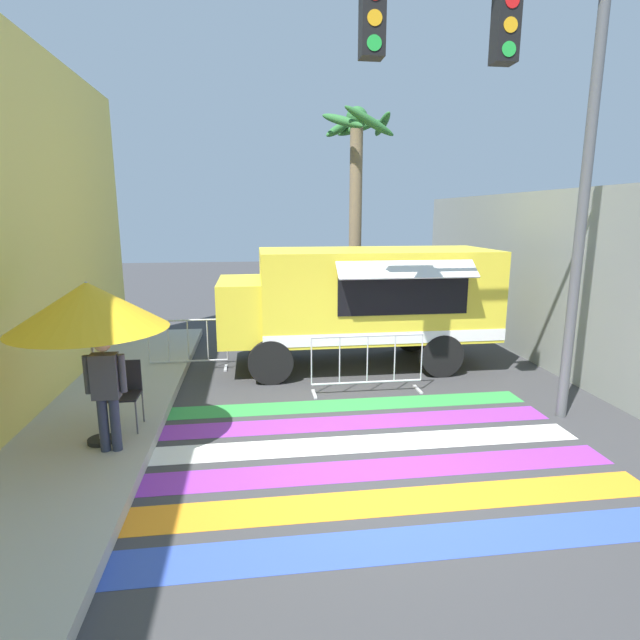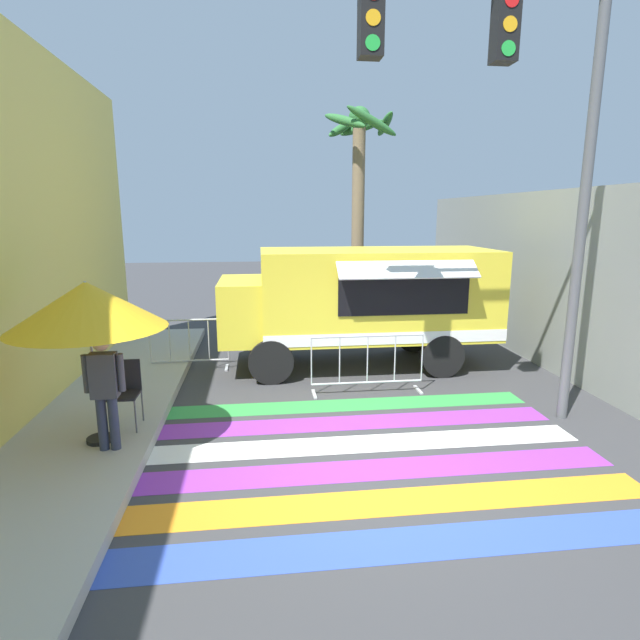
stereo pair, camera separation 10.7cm
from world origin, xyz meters
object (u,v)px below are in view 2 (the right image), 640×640
folding_chair (123,387)px  barricade_side (190,345)px  patio_umbrella (87,306)px  palm_tree (359,181)px  traffic_signal_pole (507,106)px  food_truck (356,297)px  vendor_person (105,386)px  barricade_front (367,364)px

folding_chair → barricade_side: folding_chair is taller
patio_umbrella → palm_tree: palm_tree is taller
traffic_signal_pole → folding_chair: size_ratio=6.73×
palm_tree → folding_chair: bearing=-125.0°
food_truck → folding_chair: 5.21m
traffic_signal_pole → patio_umbrella: bearing=-176.5°
barricade_side → food_truck: bearing=-1.7°
palm_tree → traffic_signal_pole: bearing=-84.6°
traffic_signal_pole → vendor_person: traffic_signal_pole is taller
food_truck → patio_umbrella: bearing=-139.9°
folding_chair → patio_umbrella: bearing=-117.8°
traffic_signal_pole → vendor_person: bearing=-173.7°
traffic_signal_pole → folding_chair: 6.90m
patio_umbrella → vendor_person: patio_umbrella is taller
patio_umbrella → folding_chair: patio_umbrella is taller
patio_umbrella → vendor_person: bearing=-51.6°
traffic_signal_pole → barricade_side: bearing=146.2°
palm_tree → barricade_front: bearing=-99.2°
vendor_person → barricade_front: vendor_person is taller
traffic_signal_pole → palm_tree: bearing=95.4°
barricade_front → vendor_person: bearing=-151.7°
vendor_person → barricade_side: bearing=74.4°
food_truck → patio_umbrella: size_ratio=2.58×
barricade_side → traffic_signal_pole: bearing=-33.8°
vendor_person → patio_umbrella: bearing=120.5°
food_truck → patio_umbrella: (-4.34, -3.65, 0.56)m
patio_umbrella → barricade_side: patio_umbrella is taller
folding_chair → barricade_side: (0.53, 3.21, -0.22)m
barricade_front → palm_tree: 6.81m
folding_chair → vendor_person: size_ratio=0.62×
food_truck → traffic_signal_pole: size_ratio=0.88×
barricade_front → barricade_side: bearing=151.9°
patio_umbrella → palm_tree: 9.40m
food_truck → folding_chair: bearing=-143.0°
traffic_signal_pole → palm_tree: size_ratio=1.07×
vendor_person → barricade_front: (4.01, 2.16, -0.50)m
traffic_signal_pole → barricade_front: traffic_signal_pole is taller
food_truck → vendor_person: 5.70m
patio_umbrella → barricade_front: size_ratio=1.07×
patio_umbrella → barricade_front: (4.22, 1.90, -1.54)m
food_truck → vendor_person: food_truck is taller
traffic_signal_pole → folding_chair: bearing=178.1°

